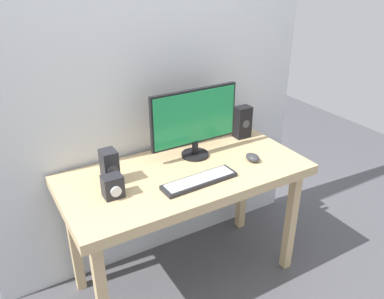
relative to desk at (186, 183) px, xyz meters
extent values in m
plane|color=#4C4C51|center=(0.00, 0.00, -0.69)|extent=(6.00, 6.00, 0.00)
cube|color=silver|center=(0.00, 0.36, 0.81)|extent=(2.05, 0.04, 3.00)
cube|color=tan|center=(0.00, 0.00, 0.05)|extent=(1.36, 0.65, 0.06)
cube|color=tan|center=(-0.60, -0.25, -0.33)|extent=(0.05, 0.05, 0.71)
cube|color=tan|center=(0.60, -0.25, -0.33)|extent=(0.05, 0.05, 0.71)
cube|color=tan|center=(-0.60, 0.25, -0.33)|extent=(0.05, 0.05, 0.71)
cube|color=tan|center=(0.60, 0.25, -0.33)|extent=(0.05, 0.05, 0.71)
cylinder|color=black|center=(0.14, 0.13, 0.09)|extent=(0.16, 0.16, 0.02)
cylinder|color=black|center=(0.14, 0.13, 0.13)|extent=(0.04, 0.04, 0.08)
cube|color=black|center=(0.14, 0.14, 0.32)|extent=(0.54, 0.02, 0.32)
cube|color=#1E8C4C|center=(0.14, 0.13, 0.32)|extent=(0.52, 0.01, 0.30)
cube|color=#232328|center=(0.00, -0.15, 0.09)|extent=(0.42, 0.13, 0.02)
cube|color=silver|center=(0.00, -0.15, 0.10)|extent=(0.38, 0.10, 0.00)
ellipsoid|color=#333338|center=(0.39, -0.09, 0.10)|extent=(0.07, 0.10, 0.04)
cube|color=black|center=(0.53, 0.20, 0.18)|extent=(0.10, 0.07, 0.21)
cylinder|color=#3F3F44|center=(0.53, 0.17, 0.18)|extent=(0.05, 0.00, 0.05)
cube|color=#232328|center=(-0.39, 0.09, 0.17)|extent=(0.08, 0.09, 0.18)
cylinder|color=#3F3F44|center=(-0.39, 0.04, 0.17)|extent=(0.05, 0.00, 0.05)
cube|color=#232328|center=(-0.43, -0.04, 0.14)|extent=(0.10, 0.08, 0.11)
cylinder|color=silver|center=(-0.43, -0.08, 0.13)|extent=(0.05, 0.01, 0.05)
camera|label=1|loc=(-0.92, -1.63, 1.15)|focal=36.75mm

